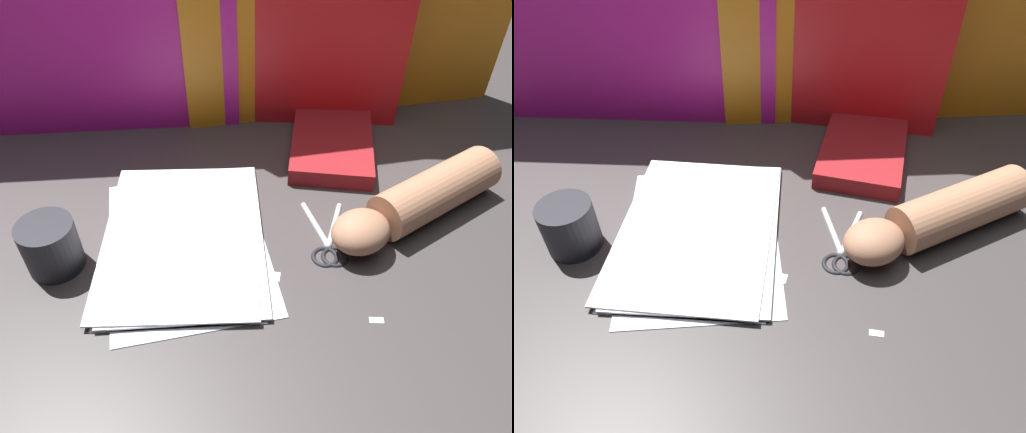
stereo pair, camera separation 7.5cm
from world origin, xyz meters
TOP-DOWN VIEW (x-y plane):
  - ground_plane at (0.00, 0.00)m, footprint 6.00×6.00m
  - backdrop_panel_left at (-0.31, 0.35)m, footprint 0.69×0.05m
  - backdrop_panel_center at (-0.00, 0.35)m, footprint 0.70×0.15m
  - paper_stack at (-0.09, -0.00)m, footprint 0.28×0.37m
  - book_closed at (0.20, 0.22)m, footprint 0.21×0.29m
  - scissors at (0.13, -0.04)m, footprint 0.09×0.15m
  - hand_forearm at (0.29, -0.00)m, footprint 0.33×0.22m
  - paper_scrap_near at (0.03, -0.09)m, footprint 0.03×0.02m
  - paper_scrap_mid at (0.16, -0.19)m, footprint 0.02×0.01m
  - mug at (-0.29, -0.03)m, footprint 0.08×0.08m

SIDE VIEW (x-z plane):
  - ground_plane at x=0.00m, z-range 0.00..0.00m
  - paper_scrap_near at x=0.03m, z-range 0.00..0.00m
  - paper_scrap_mid at x=0.16m, z-range 0.00..0.00m
  - scissors at x=0.13m, z-range 0.00..0.01m
  - paper_stack at x=-0.09m, z-range 0.00..0.01m
  - book_closed at x=0.20m, z-range 0.00..0.03m
  - hand_forearm at x=0.29m, z-range 0.00..0.08m
  - mug at x=-0.29m, z-range 0.00..0.08m
  - backdrop_panel_center at x=0.00m, z-range 0.00..0.41m
  - backdrop_panel_left at x=-0.31m, z-range 0.00..0.48m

